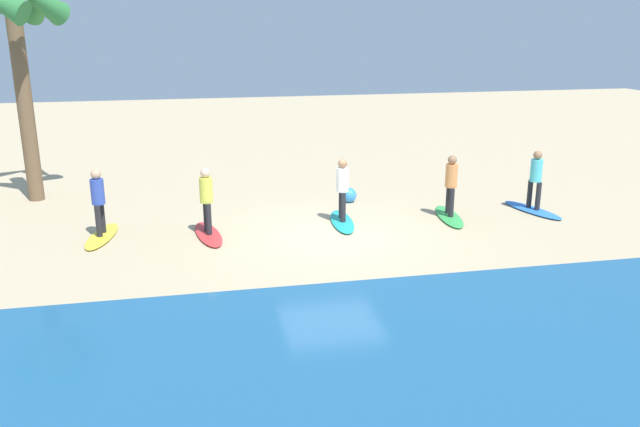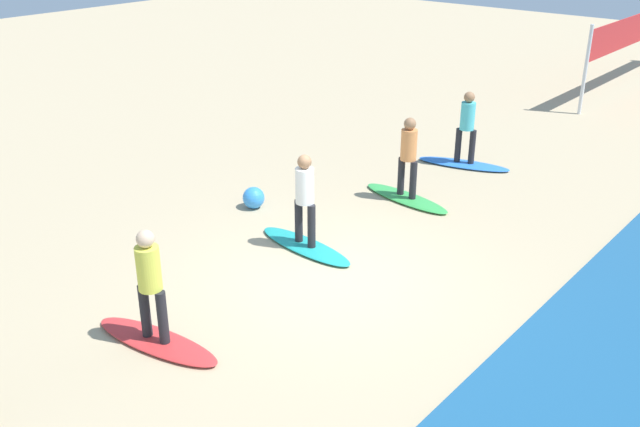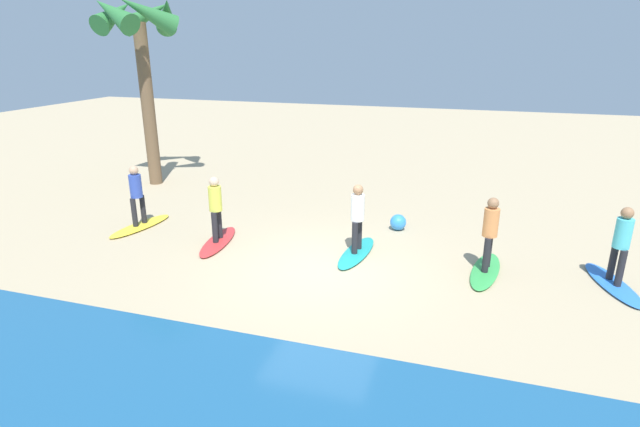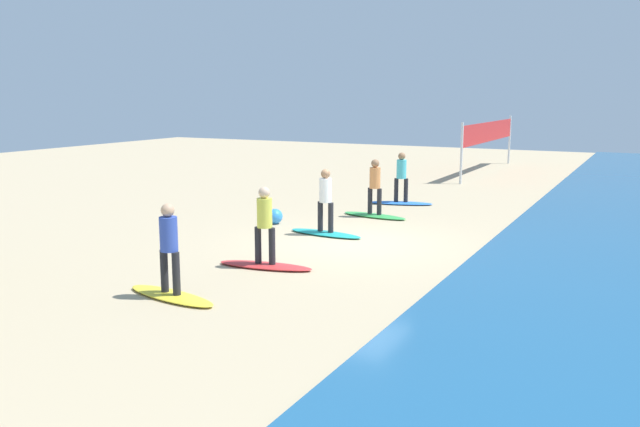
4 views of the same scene
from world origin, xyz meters
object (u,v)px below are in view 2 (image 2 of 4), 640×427
(surfboard_red, at_px, (157,341))
(surfer_red, at_px, (150,278))
(surfer_green, at_px, (408,152))
(surfboard_green, at_px, (406,198))
(surfer_teal, at_px, (305,194))
(beach_ball, at_px, (254,198))
(surfer_blue, at_px, (467,122))
(surfboard_teal, at_px, (305,246))
(surfboard_blue, at_px, (463,164))

(surfboard_red, relative_size, surfer_red, 1.28)
(surfer_green, bearing_deg, surfboard_green, 165.96)
(surfboard_green, distance_m, surfer_green, 0.99)
(surfboard_green, bearing_deg, surfer_teal, -84.70)
(surfboard_green, relative_size, surfer_red, 1.28)
(surfer_teal, distance_m, surfer_red, 3.53)
(beach_ball, bearing_deg, surfboard_red, 28.66)
(surfer_blue, distance_m, surfer_red, 9.00)
(surfer_blue, distance_m, surfer_green, 2.54)
(surfer_blue, relative_size, surfboard_teal, 0.78)
(surfboard_blue, relative_size, surfboard_teal, 1.00)
(surfer_green, height_order, beach_ball, surfer_green)
(surfboard_red, height_order, beach_ball, beach_ball)
(surfboard_blue, xyz_separation_m, surfboard_teal, (5.49, -0.03, 0.00))
(surfboard_blue, relative_size, surfboard_red, 1.00)
(surfboard_green, xyz_separation_m, beach_ball, (2.26, -2.09, 0.17))
(surfer_green, height_order, surfboard_red, surfer_green)
(surfer_blue, bearing_deg, beach_ball, -22.41)
(beach_ball, bearing_deg, surfboard_blue, 157.59)
(beach_ball, bearing_deg, surfboard_teal, 70.56)
(surfboard_blue, distance_m, beach_ball, 5.20)
(surfboard_red, distance_m, surfer_red, 0.99)
(surfer_blue, height_order, surfer_red, same)
(surfer_green, distance_m, beach_ball, 3.19)
(surfboard_red, height_order, surfer_red, surfer_red)
(surfer_blue, xyz_separation_m, surfer_green, (2.54, 0.11, 0.00))
(surfer_green, distance_m, surfer_red, 6.47)
(beach_ball, bearing_deg, surfer_red, 28.66)
(surfboard_blue, height_order, surfboard_red, same)
(surfboard_green, relative_size, surfboard_red, 1.00)
(surfboard_green, height_order, surfboard_teal, same)
(surfboard_green, relative_size, beach_ball, 4.86)
(surfer_red, distance_m, beach_ball, 4.85)
(surfboard_teal, distance_m, surfboard_red, 3.53)
(surfboard_blue, relative_size, surfer_blue, 1.28)
(surfer_blue, relative_size, surfboard_red, 0.78)
(surfer_green, xyz_separation_m, surfboard_red, (6.46, 0.20, -0.99))
(surfboard_teal, relative_size, surfboard_red, 1.00)
(surfboard_green, xyz_separation_m, surfer_green, (0.00, -0.00, 0.99))
(surfboard_blue, height_order, surfer_green, surfer_green)
(surfer_green, relative_size, surfboard_teal, 0.78)
(surfer_teal, relative_size, beach_ball, 3.79)
(surfboard_blue, bearing_deg, beach_ball, -127.95)
(surfer_green, bearing_deg, surfboard_teal, -2.83)
(surfboard_green, height_order, beach_ball, beach_ball)
(surfer_teal, xyz_separation_m, surfer_red, (3.51, 0.35, 0.00))
(surfboard_green, bearing_deg, surfer_green, -95.91)
(surfboard_green, xyz_separation_m, surfer_teal, (2.95, -0.15, 0.99))
(surfboard_red, bearing_deg, surfer_blue, 83.73)
(surfer_blue, bearing_deg, surfboard_blue, 0.00)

